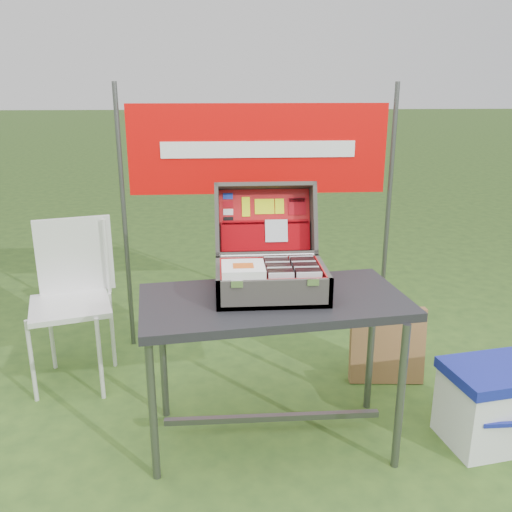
{
  "coord_description": "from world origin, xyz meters",
  "views": [
    {
      "loc": [
        -0.26,
        -2.28,
        1.67
      ],
      "look_at": [
        -0.09,
        0.1,
        0.92
      ],
      "focal_mm": 38.0,
      "sensor_mm": 36.0,
      "label": 1
    }
  ],
  "objects": [
    {
      "name": "songbook_graphic",
      "position": [
        -0.15,
        -0.05,
        0.92
      ],
      "size": [
        0.09,
        0.07,
        0.0
      ],
      "primitive_type": "cube",
      "color": "#D85919",
      "rests_on": "songbook_6"
    },
    {
      "name": "lid_sticker_cc_d",
      "position": [
        -0.21,
        0.37,
        1.03
      ],
      "size": [
        0.05,
        0.01,
        0.03
      ],
      "primitive_type": "cube",
      "rotation": [
        -1.89,
        0.0,
        0.0
      ],
      "color": "black",
      "rests_on": "suitcase_lid_liner"
    },
    {
      "name": "songbook_0",
      "position": [
        -0.15,
        -0.04,
        0.89
      ],
      "size": [
        0.19,
        0.19,
        0.0
      ],
      "primitive_type": "cube",
      "color": "white",
      "rests_on": "suitcase_base_wall_front"
    },
    {
      "name": "suitcase_liner_wall_right",
      "position": [
        0.21,
        0.03,
        0.83
      ],
      "size": [
        0.01,
        0.32,
        0.11
      ],
      "primitive_type": "cube",
      "color": "red",
      "rests_on": "suitcase_base_bottom"
    },
    {
      "name": "banner_post_right",
      "position": [
        0.85,
        1.1,
        0.85
      ],
      "size": [
        0.03,
        0.03,
        1.7
      ],
      "primitive_type": "cylinder",
      "color": "#59595B",
      "rests_on": "ground"
    },
    {
      "name": "cd_right_12",
      "position": [
        0.13,
        0.13,
        0.84
      ],
      "size": [
        0.11,
        0.01,
        0.13
      ],
      "primitive_type": "cube",
      "color": "silver",
      "rests_on": "suitcase_liner_floor"
    },
    {
      "name": "suitcase_liner_wall_left",
      "position": [
        -0.25,
        0.03,
        0.83
      ],
      "size": [
        0.01,
        0.32,
        0.11
      ],
      "primitive_type": "cube",
      "color": "red",
      "rests_on": "suitcase_base_bottom"
    },
    {
      "name": "lid_sticker_cc_b",
      "position": [
        -0.21,
        0.39,
        1.1
      ],
      "size": [
        0.05,
        0.01,
        0.03
      ],
      "primitive_type": "cube",
      "rotation": [
        -1.89,
        0.0,
        0.0
      ],
      "color": "#A50711",
      "rests_on": "suitcase_lid_liner"
    },
    {
      "name": "lid_card_neon_tall",
      "position": [
        -0.12,
        0.39,
        1.09
      ],
      "size": [
        0.04,
        0.03,
        0.09
      ],
      "primitive_type": "cube",
      "rotation": [
        -1.89,
        0.0,
        0.0
      ],
      "color": "#E0F70F",
      "rests_on": "suitcase_lid_liner"
    },
    {
      "name": "suitcase_base_wall_right",
      "position": [
        0.22,
        0.03,
        0.82
      ],
      "size": [
        0.02,
        0.36,
        0.13
      ],
      "primitive_type": "cube",
      "color": "#494640",
      "rests_on": "table_top"
    },
    {
      "name": "chair_leg_fl",
      "position": [
        -1.29,
        0.43,
        0.24
      ],
      "size": [
        0.02,
        0.02,
        0.48
      ],
      "primitive_type": "cylinder",
      "color": "silver",
      "rests_on": "ground"
    },
    {
      "name": "suitcase_lid_pocket",
      "position": [
        -0.02,
        0.33,
        0.95
      ],
      "size": [
        0.44,
        0.08,
        0.15
      ],
      "primitive_type": "cube",
      "rotation": [
        -1.89,
        0.0,
        0.0
      ],
      "color": "#870005",
      "rests_on": "suitcase_lid_liner"
    },
    {
      "name": "ground",
      "position": [
        0.0,
        0.0,
        0.0
      ],
      "size": [
        80.0,
        80.0,
        0.0
      ],
      "primitive_type": "plane",
      "color": "#2F4C1E",
      "rests_on": "ground"
    },
    {
      "name": "cd_left_12",
      "position": [
        0.01,
        0.13,
        0.84
      ],
      "size": [
        0.11,
        0.01,
        0.13
      ],
      "primitive_type": "cube",
      "color": "silver",
      "rests_on": "suitcase_liner_floor"
    },
    {
      "name": "cd_right_3",
      "position": [
        0.13,
        -0.04,
        0.84
      ],
      "size": [
        0.11,
        0.01,
        0.13
      ],
      "primitive_type": "cube",
      "color": "black",
      "rests_on": "suitcase_liner_floor"
    },
    {
      "name": "cd_left_7",
      "position": [
        0.01,
        0.03,
        0.84
      ],
      "size": [
        0.11,
        0.01,
        0.13
      ],
      "primitive_type": "cube",
      "color": "black",
      "rests_on": "suitcase_liner_floor"
    },
    {
      "name": "suitcase_latch_right",
      "position": [
        0.14,
        -0.15,
        0.88
      ],
      "size": [
        0.05,
        0.01,
        0.03
      ],
      "primitive_type": "cube",
      "color": "silver",
      "rests_on": "suitcase_base_wall_front"
    },
    {
      "name": "lid_sticker_cc_a",
      "position": [
        -0.21,
        0.41,
        1.14
      ],
      "size": [
        0.05,
        0.01,
        0.03
      ],
      "primitive_type": "cube",
      "rotation": [
        -1.89,
        0.0,
        0.0
      ],
      "color": "#1933B2",
      "rests_on": "suitcase_lid_liner"
    },
    {
      "name": "cd_right_5",
      "position": [
        0.13,
        -0.0,
        0.84
      ],
      "size": [
        0.11,
        0.01,
        0.13
      ],
      "primitive_type": "cube",
      "color": "black",
      "rests_on": "suitcase_liner_floor"
    },
    {
      "name": "suitcase_lid_rim_far",
      "position": [
        -0.02,
        0.39,
        1.2
      ],
      "size": [
        0.5,
        0.13,
        0.06
      ],
      "primitive_type": "cube",
      "rotation": [
        -1.89,
        0.0,
        0.0
      ],
      "color": "#494640",
      "rests_on": "suitcase_lid_back"
    },
    {
      "name": "songbook_6",
      "position": [
        -0.15,
        -0.04,
        0.92
      ],
      "size": [
        0.19,
        0.19,
        0.0
      ],
      "primitive_type": "cube",
      "color": "white",
      "rests_on": "suitcase_base_wall_front"
    },
    {
      "name": "suitcase_latch_left",
      "position": [
        -0.18,
        -0.15,
        0.88
      ],
      "size": [
        0.05,
        0.01,
        0.03
      ],
      "primitive_type": "cube",
      "color": "silver",
      "rests_on": "suitcase_base_wall_front"
    },
    {
      "name": "suitcase_lid_liner",
      "position": [
        -0.02,
        0.37,
        1.02
      ],
      "size": [
        0.46,
        0.11,
        0.3
      ],
      "primitive_type": "cube",
      "rotation": [
        -1.89,
        0.0,
        0.0
      ],
      "color": "red",
      "rests_on": "suitcase_lid_back"
    },
    {
      "name": "suitcase_base_wall_front",
      "position": [
        -0.02,
        -0.14,
        0.82
      ],
      "size": [
        0.5,
        0.02,
        0.13
      ],
      "primitive_type": "cube",
      "color": "#494640",
      "rests_on": "table_top"
    },
    {
      "name": "cd_right_9",
      "position": [
        0.13,
        0.07,
        0.84
      ],
      "size": [
        0.11,
        0.01,
        0.13
      ],
      "primitive_type": "cube",
      "color": "black",
      "rests_on": "suitcase_liner_floor"
    },
    {
      "name": "suitcase_base_bottom",
      "position": [
        -0.02,
        0.03,
        0.76
      ],
      "size": [
        0.5,
        0.36,
        0.02
      ],
      "primitive_type": "cube",
      "color": "#494640",
      "rests_on": "table_top"
    },
    {
      "name": "banner",
      "position": [
        0.0,
        1.09,
        1.3
      ],
      "size": [
        1.6,
        0.02,
        0.55
      ],
      "primitive_type": "cube",
      "color": "#CB0705",
      "rests_on": "banner_post_left"
    },
    {
      "name": "suitcase",
      "position": [
        -0.02,
        0.09,
        0.98
      ],
      "size": [
        0.5,
        0.52,
        0.45
      ],
      "primitive_type": null,
      "color": "#494640",
      "rests_on": "table"
    },
    {
      "name": "lid_sticker_band",
      "position": [
        0.14,
        0.39,
        1.09
      ],
      "size": [
        0.09,
        0.03,
        0.09
      ],
      "primitive_type": "cube",
      "rotation": [
        -1.89,
        0.0,
        0.0
      ],
      "color": "#A50711",
      "rests_on": "suitcase_lid_liner"
    },
    {
      "name": "cd_right_0",
      "position": [
        0.13,
        -0.1,
        0.84
      ],
      "size": [
        0.11,
        0.01,
        0.13
      ],
      "primitive_type": "cube",
      "color": "silver",
      "rests_on": "suitcase_liner_floor"
    },
    {
      "name": "table",
      "position": [
        -0.01,
        -0.0,
        0.38
      ],
      "size": [
        1.27,
        0.74,
        0.75
      ],
      "primitive_type": null,
      "rotation": [
        0.0,
        0.0,
        0.12
      ],
      "color": "black",
      "rests_on": "ground"
    },
    {
      "name": "suitcase_hinge",
      "position": [
        -0.02,
        0.21,
        0.89
      ],
      "size": [
        0.45,
        0.02,
        0.02
      ],
      "primitive_type": "cylinder",
      "rotation": [
        0.0,
        1.57,
        0.0
      ],
      "color": "silver",
      "rests_on": "suitcase_base_wall_back"
    },
    {
      "name": "cooler_lid",
      "position": [
        1.05,
        -0.09,
        0.37
      ],
      "size": [
        0.51,
        0.42,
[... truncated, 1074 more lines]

